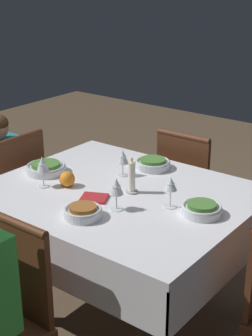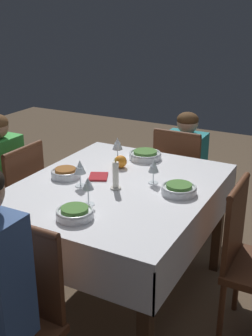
{
  "view_description": "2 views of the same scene",
  "coord_description": "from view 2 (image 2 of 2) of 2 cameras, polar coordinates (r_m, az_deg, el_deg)",
  "views": [
    {
      "loc": [
        -1.45,
        1.83,
        1.8
      ],
      "look_at": [
        0.01,
        -0.07,
        0.86
      ],
      "focal_mm": 55.0,
      "sensor_mm": 36.0,
      "label": 1
    },
    {
      "loc": [
        -1.93,
        -1.09,
        1.72
      ],
      "look_at": [
        0.05,
        -0.03,
        0.85
      ],
      "focal_mm": 45.0,
      "sensor_mm": 36.0,
      "label": 2
    }
  ],
  "objects": [
    {
      "name": "chair_east",
      "position": [
        3.25,
        7.37,
        -1.31
      ],
      "size": [
        0.39,
        0.39,
        0.89
      ],
      "rotation": [
        0.0,
        0.0,
        1.57
      ],
      "color": "#562D19",
      "rests_on": "ground_plane"
    },
    {
      "name": "bowl_north",
      "position": [
        2.52,
        -8.21,
        -0.66
      ],
      "size": [
        0.17,
        0.17,
        0.06
      ],
      "color": "silver",
      "rests_on": "dining_table"
    },
    {
      "name": "person_child_teal",
      "position": [
        3.38,
        8.4,
        0.37
      ],
      "size": [
        0.33,
        0.3,
        0.98
      ],
      "rotation": [
        0.0,
        0.0,
        1.57
      ],
      "color": "#282833",
      "rests_on": "ground_plane"
    },
    {
      "name": "chair_west",
      "position": [
        1.93,
        -14.98,
        -19.11
      ],
      "size": [
        0.39,
        0.39,
        0.89
      ],
      "rotation": [
        0.0,
        0.0,
        -1.57
      ],
      "color": "#562D19",
      "rests_on": "ground_plane"
    },
    {
      "name": "wine_glass_south",
      "position": [
        2.39,
        3.76,
        0.2
      ],
      "size": [
        0.06,
        0.06,
        0.15
      ],
      "color": "white",
      "rests_on": "dining_table"
    },
    {
      "name": "chair_north",
      "position": [
        2.95,
        -14.82,
        -4.29
      ],
      "size": [
        0.39,
        0.39,
        0.89
      ],
      "rotation": [
        0.0,
        0.0,
        3.14
      ],
      "color": "#562D19",
      "rests_on": "ground_plane"
    },
    {
      "name": "wine_glass_east",
      "position": [
        2.73,
        -1.17,
        3.22
      ],
      "size": [
        0.07,
        0.07,
        0.16
      ],
      "color": "white",
      "rests_on": "dining_table"
    },
    {
      "name": "bowl_south",
      "position": [
        2.3,
        7.19,
        -2.82
      ],
      "size": [
        0.19,
        0.19,
        0.06
      ],
      "color": "silver",
      "rests_on": "dining_table"
    },
    {
      "name": "candle_centerpiece",
      "position": [
        2.32,
        -1.41,
        -1.2
      ],
      "size": [
        0.06,
        0.06,
        0.18
      ],
      "color": "beige",
      "rests_on": "dining_table"
    },
    {
      "name": "wine_glass_west",
      "position": [
        2.13,
        -5.15,
        -2.3
      ],
      "size": [
        0.06,
        0.06,
        0.15
      ],
      "color": "white",
      "rests_on": "dining_table"
    },
    {
      "name": "orange_fruit",
      "position": [
        2.65,
        -0.74,
        0.88
      ],
      "size": [
        0.08,
        0.08,
        0.08
      ],
      "primitive_type": "sphere",
      "color": "orange",
      "rests_on": "dining_table"
    },
    {
      "name": "bowl_east",
      "position": [
        2.81,
        2.62,
        1.8
      ],
      "size": [
        0.21,
        0.21,
        0.06
      ],
      "color": "silver",
      "rests_on": "dining_table"
    },
    {
      "name": "bowl_west",
      "position": [
        2.04,
        -6.95,
        -6.04
      ],
      "size": [
        0.18,
        0.18,
        0.06
      ],
      "color": "silver",
      "rests_on": "dining_table"
    },
    {
      "name": "ground_plane",
      "position": [
        2.8,
        -1.1,
        -16.78
      ],
      "size": [
        8.0,
        8.0,
        0.0
      ],
      "primitive_type": "plane",
      "color": "brown"
    },
    {
      "name": "dining_table",
      "position": [
        2.45,
        -1.21,
        -4.22
      ],
      "size": [
        1.28,
        1.06,
        0.77
      ],
      "color": "silver",
      "rests_on": "ground_plane"
    },
    {
      "name": "napkin_red_folded",
      "position": [
        2.51,
        -3.76,
        -1.17
      ],
      "size": [
        0.16,
        0.15,
        0.01
      ],
      "rotation": [
        0.0,
        0.0,
        0.45
      ],
      "color": "#AD2328",
      "rests_on": "dining_table"
    },
    {
      "name": "wine_glass_north",
      "position": [
        2.36,
        -6.25,
        0.01
      ],
      "size": [
        0.07,
        0.07,
        0.16
      ],
      "color": "white",
      "rests_on": "dining_table"
    }
  ]
}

